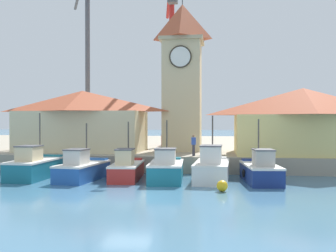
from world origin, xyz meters
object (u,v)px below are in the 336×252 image
(fishing_boat_center, at_px, (212,169))
(warehouse_right, at_px, (303,120))
(fishing_boat_mid_right, at_px, (261,171))
(warehouse_left, at_px, (83,120))
(fishing_boat_left_inner, at_px, (127,169))
(clock_tower, at_px, (182,73))
(port_crane_far, at_px, (172,78))
(dock_worker_near_tower, at_px, (194,145))
(fishing_boat_left_outer, at_px, (82,169))
(fishing_boat_far_left, at_px, (35,166))
(port_crane_near, at_px, (87,71))
(mooring_buoy, at_px, (222,186))
(fishing_boat_mid_left, at_px, (166,169))

(fishing_boat_center, bearing_deg, warehouse_right, 44.00)
(fishing_boat_mid_right, relative_size, warehouse_left, 0.47)
(fishing_boat_left_inner, distance_m, warehouse_left, 10.15)
(clock_tower, relative_size, port_crane_far, 0.73)
(dock_worker_near_tower, bearing_deg, warehouse_left, 161.16)
(fishing_boat_left_outer, xyz_separation_m, fishing_boat_left_inner, (2.85, 0.71, -0.01))
(fishing_boat_left_outer, xyz_separation_m, warehouse_left, (-2.99, 8.35, 3.24))
(fishing_boat_far_left, relative_size, fishing_boat_center, 0.99)
(warehouse_right, xyz_separation_m, port_crane_far, (-11.77, 9.42, 4.58))
(port_crane_near, relative_size, mooring_buoy, 35.50)
(fishing_boat_mid_left, relative_size, warehouse_right, 0.43)
(fishing_boat_left_outer, distance_m, warehouse_left, 9.44)
(port_crane_far, distance_m, mooring_buoy, 22.36)
(fishing_boat_left_inner, relative_size, warehouse_right, 0.46)
(fishing_boat_center, distance_m, clock_tower, 12.21)
(port_crane_near, relative_size, port_crane_far, 1.10)
(warehouse_left, distance_m, port_crane_far, 11.96)
(fishing_boat_mid_right, distance_m, mooring_buoy, 4.45)
(fishing_boat_center, distance_m, warehouse_right, 10.36)
(fishing_boat_left_outer, bearing_deg, fishing_boat_center, 5.20)
(fishing_boat_left_inner, xyz_separation_m, port_crane_near, (-9.49, 19.32, 9.13))
(fishing_boat_left_outer, relative_size, port_crane_far, 0.25)
(fishing_boat_mid_right, xyz_separation_m, port_crane_near, (-18.24, 19.39, 9.10))
(fishing_boat_left_outer, bearing_deg, clock_tower, 60.68)
(warehouse_right, bearing_deg, fishing_boat_left_outer, -153.94)
(fishing_boat_center, height_order, warehouse_left, warehouse_left)
(fishing_boat_left_outer, height_order, clock_tower, clock_tower)
(clock_tower, bearing_deg, port_crane_near, 141.07)
(fishing_boat_left_inner, distance_m, fishing_boat_mid_left, 2.78)
(fishing_boat_left_outer, bearing_deg, port_crane_near, 108.35)
(port_crane_far, bearing_deg, fishing_boat_left_inner, -93.45)
(fishing_boat_left_inner, bearing_deg, clock_tower, 73.28)
(fishing_boat_mid_right, bearing_deg, mooring_buoy, -123.43)
(fishing_boat_left_outer, height_order, port_crane_far, port_crane_far)
(fishing_boat_mid_left, bearing_deg, dock_worker_near_tower, 72.78)
(fishing_boat_left_inner, distance_m, port_crane_near, 23.38)
(fishing_boat_mid_right, bearing_deg, fishing_boat_left_inner, 179.53)
(fishing_boat_mid_right, bearing_deg, fishing_boat_mid_left, -175.99)
(fishing_boat_far_left, height_order, warehouse_right, warehouse_right)
(port_crane_far, height_order, mooring_buoy, port_crane_far)
(port_crane_near, distance_m, mooring_buoy, 29.55)
(port_crane_near, distance_m, dock_worker_near_tower, 21.80)
(fishing_boat_far_left, bearing_deg, clock_tower, 46.83)
(fishing_boat_mid_left, bearing_deg, clock_tower, 89.50)
(mooring_buoy, bearing_deg, fishing_boat_center, 99.70)
(clock_tower, distance_m, warehouse_right, 11.07)
(fishing_boat_left_inner, xyz_separation_m, mooring_buoy, (6.31, -3.77, -0.40))
(port_crane_far, relative_size, dock_worker_near_tower, 12.36)
(warehouse_right, xyz_separation_m, mooring_buoy, (-6.45, -10.69, -3.63))
(fishing_boat_left_inner, relative_size, fishing_boat_mid_left, 1.06)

